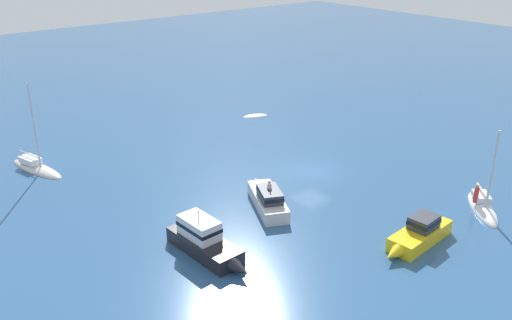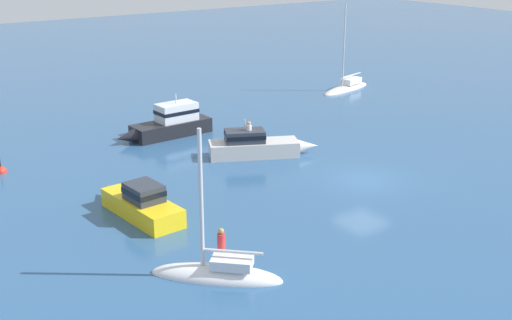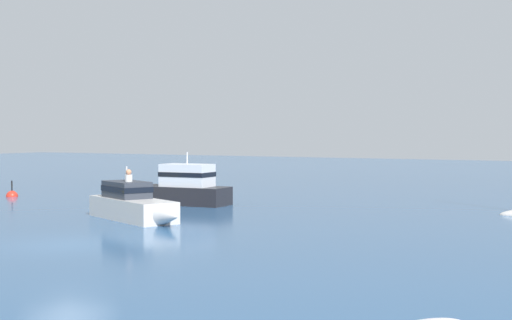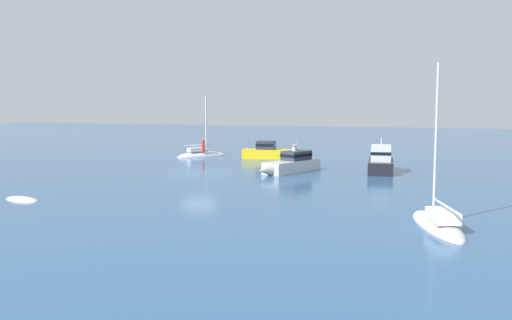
# 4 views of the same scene
# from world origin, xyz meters

# --- Properties ---
(ground_plane) EXTENTS (160.00, 160.00, 0.00)m
(ground_plane) POSITION_xyz_m (0.00, 0.00, 0.00)
(ground_plane) COLOR #2D5684
(motor_cruiser) EXTENTS (2.16, 6.17, 1.70)m
(motor_cruiser) POSITION_xyz_m (12.02, -2.59, 0.64)
(motor_cruiser) COLOR yellow
(motor_cruiser) RESTS_ON ground
(motor_cruiser_1) EXTENTS (6.53, 4.02, 2.31)m
(motor_cruiser_1) POSITION_xyz_m (2.45, -6.71, 0.67)
(motor_cruiser_1) COLOR silver
(motor_cruiser_1) RESTS_ON ground
(ketch) EXTENTS (6.39, 3.00, 7.68)m
(ketch) POSITION_xyz_m (-14.20, -17.12, 0.13)
(ketch) COLOR silver
(ketch) RESTS_ON ground
(motor_cruiser_2) EXTENTS (6.67, 2.14, 2.76)m
(motor_cruiser_2) POSITION_xyz_m (4.75, -13.45, 0.84)
(motor_cruiser_2) COLOR black
(motor_cruiser_2) RESTS_ON ground
(sailboat) EXTENTS (4.75, 4.63, 6.51)m
(sailboat) POSITION_xyz_m (12.13, 4.63, 0.13)
(sailboat) COLOR white
(sailboat) RESTS_ON ground
(channel_buoy) EXTENTS (0.69, 0.69, 1.28)m
(channel_buoy) POSITION_xyz_m (15.90, -12.48, 0.01)
(channel_buoy) COLOR red
(channel_buoy) RESTS_ON ground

